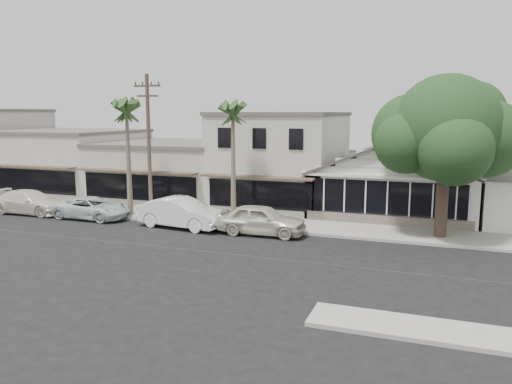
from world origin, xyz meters
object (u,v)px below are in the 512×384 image
at_px(car_0, 261,220).
at_px(utility_pole, 149,144).
at_px(car_2, 92,208).
at_px(car_1, 181,213).
at_px(shade_tree, 445,131).
at_px(car_3, 30,202).

bearing_deg(car_0, utility_pole, 81.09).
distance_m(utility_pole, car_2, 5.69).
bearing_deg(car_1, utility_pole, 76.58).
bearing_deg(shade_tree, car_0, -164.14).
distance_m(utility_pole, car_3, 9.78).
distance_m(car_3, shade_tree, 26.38).
height_order(utility_pole, car_1, utility_pole).
height_order(car_3, shade_tree, shade_tree).
distance_m(car_2, shade_tree, 21.53).
bearing_deg(utility_pole, shade_tree, 5.61).
distance_m(car_0, shade_tree, 10.79).
bearing_deg(car_3, utility_pole, -87.15).
bearing_deg(car_3, shade_tree, -86.87).
xyz_separation_m(car_1, car_2, (-6.54, 0.23, -0.19)).
relative_size(utility_pole, car_3, 1.67).
distance_m(car_1, car_2, 6.55).
xyz_separation_m(car_3, shade_tree, (25.80, 2.47, 4.95)).
xyz_separation_m(car_0, car_3, (-16.54, 0.16, -0.06)).
xyz_separation_m(car_0, shade_tree, (9.26, 2.63, 4.88)).
relative_size(car_0, car_2, 1.00).
relative_size(utility_pole, car_1, 1.68).
relative_size(car_1, shade_tree, 0.62).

